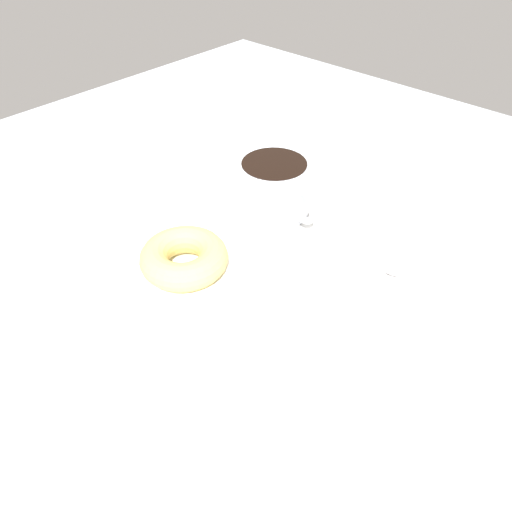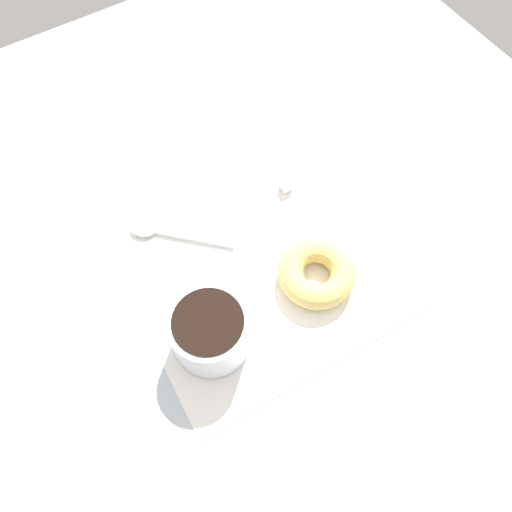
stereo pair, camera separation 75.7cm
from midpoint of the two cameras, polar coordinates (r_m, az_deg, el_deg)
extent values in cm
cube|color=#B2BCC6|center=(51.42, -9.66, -35.61)|extent=(120.00, 120.00, 2.00)
cube|color=white|center=(49.88, -8.05, -33.73)|extent=(35.00, 35.00, 0.30)
cylinder|color=silver|center=(49.77, -18.90, -45.82)|extent=(9.47, 9.47, 7.01)
cylinder|color=black|center=(46.77, -20.60, -46.94)|extent=(8.27, 8.27, 0.60)
torus|color=silver|center=(48.93, -20.82, -40.11)|extent=(4.90, 1.58, 4.83)
torus|color=#E5C66B|center=(48.14, 3.03, -36.97)|extent=(10.06, 10.06, 3.29)
ellipsoid|color=silver|center=(53.17, -26.69, -25.71)|extent=(4.22, 4.26, 0.90)
cylinder|color=silver|center=(50.95, -18.97, -28.65)|extent=(8.61, 8.99, 0.56)
cube|color=white|center=(48.73, -1.82, -19.73)|extent=(1.57, 1.57, 1.57)
camera|label=1|loc=(0.38, 12.53, 44.92)|focal=35.00mm
camera|label=2|loc=(0.38, -167.47, -44.92)|focal=35.00mm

